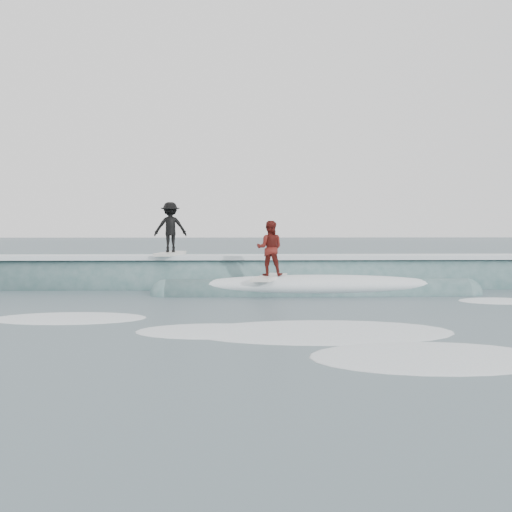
{
  "coord_description": "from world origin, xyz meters",
  "views": [
    {
      "loc": [
        -0.5,
        -13.58,
        2.09
      ],
      "look_at": [
        0.0,
        4.49,
        1.1
      ],
      "focal_mm": 40.0,
      "sensor_mm": 36.0,
      "label": 1
    }
  ],
  "objects": [
    {
      "name": "whitewater",
      "position": [
        0.35,
        -2.35,
        0.0
      ],
      "size": [
        13.56,
        8.36,
        0.1
      ],
      "color": "white",
      "rests_on": "ground"
    },
    {
      "name": "far_swells",
      "position": [
        -3.71,
        17.65,
        0.0
      ],
      "size": [
        38.28,
        8.65,
        0.8
      ],
      "color": "#3A6162",
      "rests_on": "ground"
    },
    {
      "name": "surfer_red",
      "position": [
        0.37,
        3.29,
        1.29
      ],
      "size": [
        1.18,
        2.07,
        1.73
      ],
      "color": "white",
      "rests_on": "ground"
    },
    {
      "name": "surfer_black",
      "position": [
        -2.83,
        5.49,
        1.93
      ],
      "size": [
        1.16,
        2.06,
        1.76
      ],
      "color": "silver",
      "rests_on": "ground"
    },
    {
      "name": "ground",
      "position": [
        0.0,
        0.0,
        0.0
      ],
      "size": [
        160.0,
        160.0,
        0.0
      ],
      "primitive_type": "plane",
      "color": "#41545F",
      "rests_on": "ground"
    },
    {
      "name": "breaking_wave",
      "position": [
        0.29,
        5.13,
        0.05
      ],
      "size": [
        20.37,
        3.79,
        2.02
      ],
      "color": "#3A6162",
      "rests_on": "ground"
    }
  ]
}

